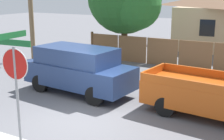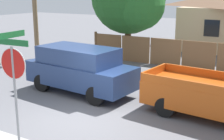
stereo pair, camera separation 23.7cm
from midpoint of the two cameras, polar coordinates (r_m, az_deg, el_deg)
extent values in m
plane|color=slate|center=(10.58, -5.12, -8.86)|extent=(80.00, 80.00, 0.00)
cube|color=brown|center=(19.61, -0.31, 4.32)|extent=(1.81, 0.06, 1.55)
cube|color=brown|center=(18.73, 4.67, 3.80)|extent=(1.81, 0.06, 1.55)
cube|color=brown|center=(18.00, 10.09, 3.21)|extent=(1.81, 0.06, 1.55)
cube|color=brown|center=(17.45, 15.90, 2.54)|extent=(1.81, 0.06, 1.55)
cube|color=brown|center=(20.09, -2.63, 4.69)|extent=(0.12, 0.12, 1.65)
cube|color=black|center=(21.74, 18.06, 7.27)|extent=(1.00, 0.04, 1.10)
cylinder|color=brown|center=(19.87, 3.27, 5.25)|extent=(0.40, 0.40, 2.11)
sphere|color=#266326|center=(18.67, 5.43, 11.79)|extent=(2.99, 2.99, 2.99)
cylinder|color=brown|center=(19.90, -13.62, 11.20)|extent=(0.28, 0.28, 6.46)
cube|color=navy|center=(12.99, -5.25, -0.75)|extent=(4.83, 2.31, 0.89)
cube|color=navy|center=(12.88, -5.72, 2.71)|extent=(3.42, 2.03, 0.68)
cube|color=black|center=(11.93, -0.11, 1.85)|extent=(0.22, 1.65, 0.57)
cylinder|color=black|center=(12.89, 2.11, -2.80)|extent=(0.74, 0.22, 0.74)
cylinder|color=black|center=(11.61, -2.47, -4.74)|extent=(0.74, 0.22, 0.74)
cylinder|color=black|center=(14.64, -7.36, -0.83)|extent=(0.74, 0.22, 0.74)
cylinder|color=black|center=(13.52, -12.17, -2.30)|extent=(0.74, 0.22, 0.74)
cube|color=#B74C14|center=(10.86, 19.81, -4.94)|extent=(5.18, 2.35, 0.81)
cube|color=#B74C14|center=(11.77, 17.30, -0.52)|extent=(3.15, 0.38, 0.28)
cube|color=#B74C14|center=(10.14, 13.99, -2.62)|extent=(3.15, 0.38, 0.28)
cube|color=#B74C14|center=(11.57, 8.26, -0.26)|extent=(0.25, 1.79, 0.28)
cylinder|color=black|center=(12.20, 13.76, -4.33)|extent=(0.69, 0.22, 0.69)
cylinder|color=black|center=(10.75, 10.33, -6.69)|extent=(0.69, 0.22, 0.69)
cylinder|color=gray|center=(8.28, -16.34, -5.55)|extent=(0.07, 0.07, 2.84)
cylinder|color=red|center=(8.01, -16.83, 1.10)|extent=(0.75, 0.08, 0.75)
cylinder|color=white|center=(8.01, -16.83, 1.10)|extent=(0.80, 0.07, 0.80)
cube|color=#19602D|center=(7.91, -17.10, 4.87)|extent=(1.04, 0.09, 0.15)
cube|color=#19602D|center=(7.89, -17.20, 6.16)|extent=(0.09, 0.94, 0.15)
camera|label=1|loc=(0.12, -89.34, 0.17)|focal=50.00mm
camera|label=2|loc=(0.12, 90.66, -0.17)|focal=50.00mm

